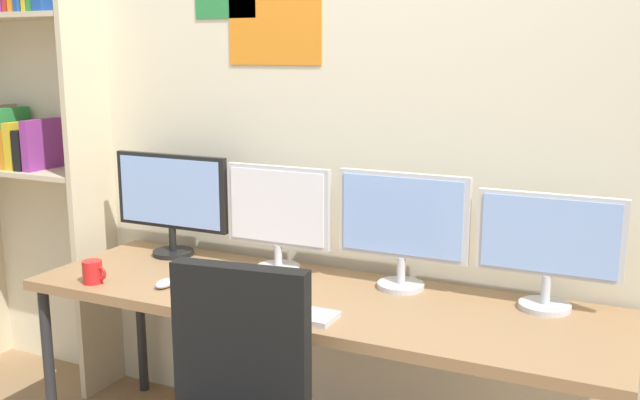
{
  "coord_description": "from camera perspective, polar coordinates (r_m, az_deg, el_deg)",
  "views": [
    {
      "loc": [
        1.11,
        -1.69,
        1.63
      ],
      "look_at": [
        0.0,
        0.65,
        1.09
      ],
      "focal_mm": 40.39,
      "sensor_mm": 36.0,
      "label": 1
    }
  ],
  "objects": [
    {
      "name": "wall_back",
      "position": [
        2.95,
        3.07,
        5.35
      ],
      "size": [
        4.64,
        0.11,
        2.6
      ],
      "color": "beige",
      "rests_on": "ground_plane"
    },
    {
      "name": "monitor_center_left",
      "position": [
        2.93,
        -3.34,
        -1.08
      ],
      "size": [
        0.46,
        0.18,
        0.44
      ],
      "color": "silver",
      "rests_on": "desk"
    },
    {
      "name": "monitor_center_right",
      "position": [
        2.72,
        6.55,
        -1.86
      ],
      "size": [
        0.51,
        0.18,
        0.45
      ],
      "color": "silver",
      "rests_on": "desk"
    },
    {
      "name": "monitor_far_right",
      "position": [
        2.61,
        17.68,
        -3.35
      ],
      "size": [
        0.5,
        0.18,
        0.41
      ],
      "color": "silver",
      "rests_on": "desk"
    },
    {
      "name": "bookshelf",
      "position": [
        3.79,
        -22.91,
        6.65
      ],
      "size": [
        0.83,
        0.28,
        2.09
      ],
      "color": "beige",
      "rests_on": "ground_plane"
    },
    {
      "name": "monitor_far_left",
      "position": [
        3.21,
        -11.71,
        0.17
      ],
      "size": [
        0.56,
        0.18,
        0.45
      ],
      "color": "black",
      "rests_on": "desk"
    },
    {
      "name": "computer_mouse",
      "position": [
        2.83,
        -12.19,
        -6.47
      ],
      "size": [
        0.06,
        0.1,
        0.03
      ],
      "primitive_type": "ellipsoid",
      "color": "silver",
      "rests_on": "desk"
    },
    {
      "name": "coffee_mug",
      "position": [
        2.95,
        -17.55,
        -5.46
      ],
      "size": [
        0.11,
        0.08,
        0.09
      ],
      "color": "red",
      "rests_on": "desk"
    },
    {
      "name": "desk",
      "position": [
        2.71,
        -0.46,
        -8.5
      ],
      "size": [
        2.24,
        0.68,
        0.74
      ],
      "color": "#936D47",
      "rests_on": "ground_plane"
    },
    {
      "name": "keyboard_main",
      "position": [
        2.5,
        -2.78,
        -8.84
      ],
      "size": [
        0.36,
        0.13,
        0.02
      ],
      "primitive_type": "cube",
      "color": "silver",
      "rests_on": "desk"
    }
  ]
}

